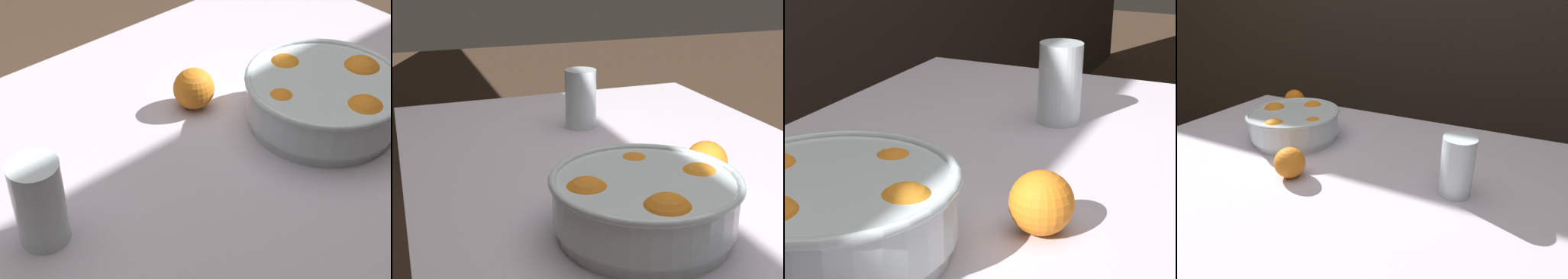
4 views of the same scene
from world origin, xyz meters
TOP-DOWN VIEW (x-y plane):
  - dining_table at (0.00, 0.00)m, footprint 1.30×0.86m
  - fruit_bowl at (-0.20, 0.09)m, footprint 0.29×0.29m
  - juice_glass at (0.32, 0.01)m, footprint 0.07×0.07m
  - orange_loose_near_bowl at (-0.06, -0.10)m, footprint 0.08×0.08m
  - orange_loose_front at (-0.40, 0.33)m, footprint 0.08×0.08m

SIDE VIEW (x-z plane):
  - dining_table at x=0.00m, z-range 0.30..1.07m
  - orange_loose_near_bowl at x=-0.06m, z-range 0.77..0.85m
  - orange_loose_front at x=-0.40m, z-range 0.77..0.85m
  - fruit_bowl at x=-0.20m, z-range 0.77..0.88m
  - juice_glass at x=0.32m, z-range 0.77..0.90m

